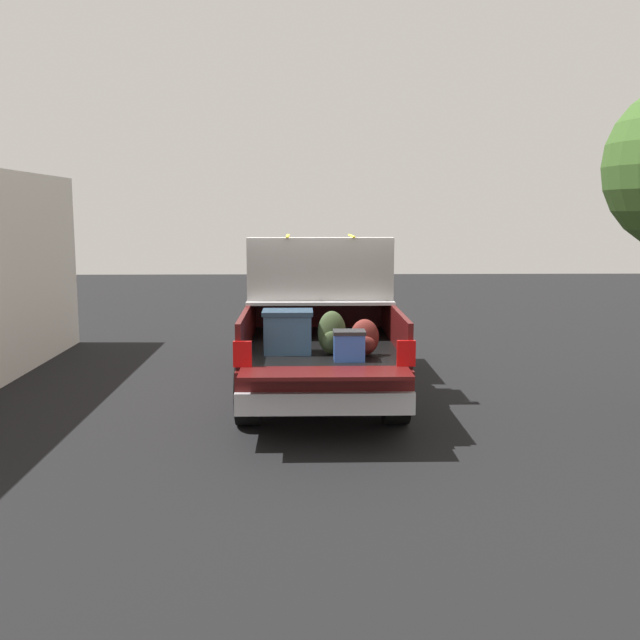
{
  "coord_description": "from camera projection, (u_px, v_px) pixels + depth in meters",
  "views": [
    {
      "loc": [
        -10.4,
        0.23,
        2.53
      ],
      "look_at": [
        -0.6,
        0.0,
        1.1
      ],
      "focal_mm": 41.41,
      "sensor_mm": 36.0,
      "label": 1
    }
  ],
  "objects": [
    {
      "name": "ground_plane",
      "position": [
        319.0,
        389.0,
        10.66
      ],
      "size": [
        40.0,
        40.0,
        0.0
      ],
      "primitive_type": "plane",
      "color": "black"
    },
    {
      "name": "pickup_truck",
      "position": [
        318.0,
        319.0,
        10.88
      ],
      "size": [
        6.05,
        2.06,
        2.23
      ],
      "color": "#470F0F",
      "rests_on": "ground_plane"
    }
  ]
}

